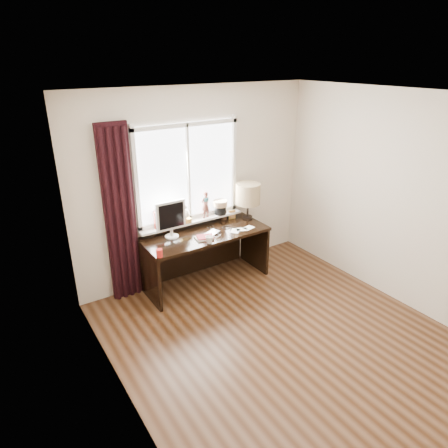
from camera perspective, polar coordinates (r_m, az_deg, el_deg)
floor at (r=4.64m, az=9.36°, el=-16.50°), size 3.50×4.00×0.00m
ceiling at (r=3.62m, az=12.09°, el=17.29°), size 3.50×4.00×0.00m
wall_back at (r=5.47m, az=-3.87°, el=5.58°), size 3.50×0.00×2.60m
wall_left at (r=3.14m, az=-13.87°, el=-9.06°), size 0.00×4.00×2.60m
wall_right at (r=5.25m, az=24.69°, el=2.74°), size 0.00×4.00×2.60m
laptop at (r=5.24m, az=-2.00°, el=-1.47°), size 0.37×0.31×0.02m
mug at (r=5.01m, az=-2.10°, el=-2.22°), size 0.13×0.13×0.10m
red_cup at (r=4.73m, az=-9.22°, el=-4.12°), size 0.07×0.07×0.10m
window at (r=5.36m, az=-4.81°, el=5.34°), size 1.52×0.22×1.40m
curtain at (r=5.02m, az=-14.59°, el=1.03°), size 0.38×0.09×2.25m
desk at (r=5.50m, az=-3.16°, el=-3.23°), size 1.70×0.70×0.75m
monitor at (r=5.13m, az=-7.61°, el=0.99°), size 0.40×0.18×0.49m
notebook_stack at (r=5.15m, az=-2.81°, el=-1.92°), size 0.25×0.21×0.03m
brush_holder at (r=5.73m, az=-0.06°, el=1.27°), size 0.09×0.09×0.25m
icon_frame at (r=5.74m, az=1.16°, el=1.36°), size 0.10×0.04×0.13m
table_lamp at (r=5.68m, az=3.45°, el=4.27°), size 0.35×0.35×0.52m
loose_papers at (r=5.42m, az=2.58°, el=-0.77°), size 0.39×0.18×0.00m
desk_cables at (r=5.40m, az=-0.93°, el=-0.78°), size 0.34×0.34×0.01m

